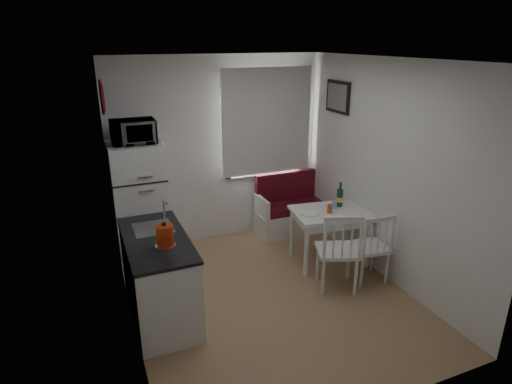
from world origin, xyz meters
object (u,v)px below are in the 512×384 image
at_px(bench, 296,211).
at_px(kettle, 165,236).
at_px(fridge, 140,204).
at_px(chair_left, 343,244).
at_px(wine_bottle, 340,194).
at_px(dining_table, 330,217).
at_px(microwave, 133,132).
at_px(chair_right, 374,241).
at_px(kitchen_counter, 159,276).

bearing_deg(bench, kettle, -144.53).
bearing_deg(fridge, chair_left, -39.00).
bearing_deg(wine_bottle, kettle, -164.28).
height_order(dining_table, kettle, kettle).
height_order(chair_left, microwave, microwave).
distance_m(bench, kettle, 2.89).
height_order(bench, kettle, kettle).
height_order(bench, chair_right, bench).
bearing_deg(kettle, kitchen_counter, 100.35).
xyz_separation_m(kitchen_counter, chair_right, (2.45, -0.36, 0.10)).
height_order(kitchen_counter, fridge, fridge).
distance_m(bench, chair_left, 1.78).
height_order(kitchen_counter, dining_table, kitchen_counter).
relative_size(kitchen_counter, chair_right, 2.74).
xyz_separation_m(bench, dining_table, (-0.07, -1.05, 0.34)).
distance_m(chair_right, kettle, 2.45).
bearing_deg(microwave, chair_left, -38.12).
relative_size(dining_table, chair_right, 2.16).
bearing_deg(wine_bottle, chair_left, -119.71).
xyz_separation_m(kitchen_counter, wine_bottle, (2.45, 0.40, 0.42)).
distance_m(fridge, kettle, 1.53).
bearing_deg(fridge, kitchen_counter, -90.90).
xyz_separation_m(bench, microwave, (-2.31, -0.16, 1.45)).
bearing_deg(bench, chair_left, -100.53).
height_order(bench, chair_left, chair_left).
xyz_separation_m(fridge, microwave, (0.00, -0.05, 0.94)).
height_order(dining_table, fridge, fridge).
bearing_deg(kettle, fridge, 91.13).
relative_size(bench, chair_right, 2.60).
bearing_deg(bench, kitchen_counter, -149.84).
bearing_deg(microwave, dining_table, -21.67).
height_order(microwave, wine_bottle, microwave).
xyz_separation_m(kitchen_counter, kettle, (0.05, -0.27, 0.58)).
bearing_deg(bench, fridge, -177.30).
xyz_separation_m(bench, chair_left, (-0.32, -1.72, 0.31)).
relative_size(kitchen_counter, fridge, 0.82).
relative_size(chair_right, wine_bottle, 1.47).
bearing_deg(kitchen_counter, bench, 30.16).
bearing_deg(dining_table, kitchen_counter, -164.03).
bearing_deg(chair_right, bench, 99.38).
bearing_deg(chair_right, wine_bottle, 95.36).
relative_size(chair_right, fridge, 0.30).
distance_m(chair_right, fridge, 2.92).
bearing_deg(microwave, kitchen_counter, -90.94).
xyz_separation_m(chair_left, wine_bottle, (0.44, 0.77, 0.27)).
height_order(dining_table, microwave, microwave).
height_order(bench, microwave, microwave).
xyz_separation_m(fridge, wine_bottle, (2.43, -0.84, 0.08)).
distance_m(dining_table, fridge, 2.43).
relative_size(chair_left, microwave, 1.15).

